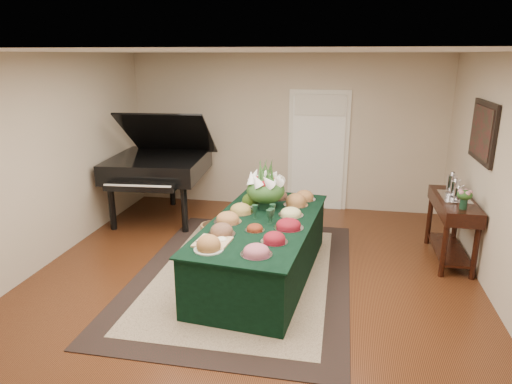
% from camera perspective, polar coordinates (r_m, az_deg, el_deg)
% --- Properties ---
extents(ground, '(6.00, 6.00, 0.00)m').
position_cam_1_polar(ground, '(5.72, -0.57, -10.98)').
color(ground, black).
rests_on(ground, ground).
extents(area_rug, '(2.64, 3.70, 0.01)m').
position_cam_1_polar(area_rug, '(5.86, -1.60, -10.19)').
color(area_rug, black).
rests_on(area_rug, ground).
extents(kitchen_doorway, '(1.05, 0.07, 2.10)m').
position_cam_1_polar(kitchen_doorway, '(8.11, 7.76, 4.95)').
color(kitchen_doorway, silver).
rests_on(kitchen_doorway, ground).
extents(buffet_table, '(1.45, 2.65, 0.74)m').
position_cam_1_polar(buffet_table, '(5.66, 0.77, -7.15)').
color(buffet_table, black).
rests_on(buffet_table, ground).
extents(food_platters, '(1.15, 2.29, 0.13)m').
position_cam_1_polar(food_platters, '(5.58, 0.80, -2.92)').
color(food_platters, silver).
rests_on(food_platters, buffet_table).
extents(cutting_board, '(0.39, 0.39, 0.10)m').
position_cam_1_polar(cutting_board, '(4.93, -5.37, -5.91)').
color(cutting_board, tan).
rests_on(cutting_board, buffet_table).
extents(green_goblets, '(0.30, 0.30, 0.18)m').
position_cam_1_polar(green_goblets, '(5.51, 1.38, -2.72)').
color(green_goblets, '#143220').
rests_on(green_goblets, buffet_table).
extents(floral_centerpiece, '(0.52, 0.52, 0.52)m').
position_cam_1_polar(floral_centerpiece, '(5.90, 1.22, 0.82)').
color(floral_centerpiece, '#143220').
rests_on(floral_centerpiece, buffet_table).
extents(grand_piano, '(1.70, 1.90, 1.82)m').
position_cam_1_polar(grand_piano, '(7.71, -12.06, 3.33)').
color(grand_piano, black).
rests_on(grand_piano, ground).
extents(wicker_basket, '(0.37, 0.37, 0.23)m').
position_cam_1_polar(wicker_basket, '(6.91, -5.41, -4.96)').
color(wicker_basket, '#A67643').
rests_on(wicker_basket, ground).
extents(mahogany_sideboard, '(0.45, 1.27, 0.87)m').
position_cam_1_polar(mahogany_sideboard, '(6.54, 23.42, -2.39)').
color(mahogany_sideboard, black).
rests_on(mahogany_sideboard, ground).
extents(tea_service, '(0.34, 0.58, 0.30)m').
position_cam_1_polar(tea_service, '(6.53, 23.59, 0.46)').
color(tea_service, silver).
rests_on(tea_service, mahogany_sideboard).
extents(pink_bouquet, '(0.20, 0.20, 0.25)m').
position_cam_1_polar(pink_bouquet, '(6.04, 24.63, -0.42)').
color(pink_bouquet, '#143220').
rests_on(pink_bouquet, mahogany_sideboard).
extents(wall_painting, '(0.05, 0.95, 0.75)m').
position_cam_1_polar(wall_painting, '(6.36, 26.50, 6.75)').
color(wall_painting, black).
rests_on(wall_painting, ground).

